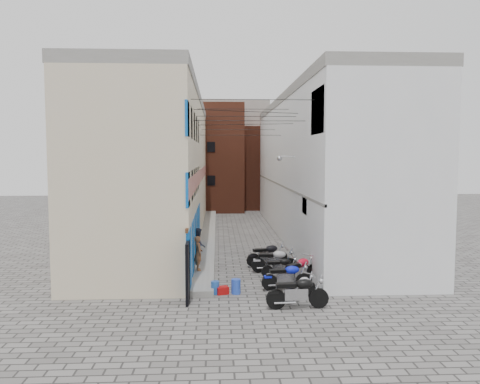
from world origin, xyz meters
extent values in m
plane|color=#575452|center=(0.00, 0.00, 0.00)|extent=(90.00, 90.00, 0.00)
cube|color=gray|center=(-2.05, 13.00, 0.12)|extent=(0.90, 26.00, 0.25)
cube|color=beige|center=(-5.00, 13.00, 4.25)|extent=(5.00, 26.00, 8.50)
cube|color=#B97368|center=(-2.54, 13.00, 4.00)|extent=(0.10, 26.00, 0.80)
cube|color=#0B55AF|center=(-2.53, 4.90, 1.30)|extent=(0.12, 10.20, 2.40)
cube|color=#0B55AF|center=(-2.55, 4.90, 5.30)|extent=(0.10, 10.20, 4.00)
cube|color=gray|center=(-5.00, 13.00, 8.75)|extent=(5.10, 26.00, 0.50)
cube|color=black|center=(-2.52, -0.40, 1.10)|extent=(0.10, 1.20, 2.20)
cube|color=silver|center=(5.00, 13.00, 4.25)|extent=(5.00, 26.00, 8.50)
cube|color=#0B55AF|center=(2.55, 1.50, 7.00)|extent=(0.10, 2.40, 1.80)
cube|color=white|center=(2.56, 4.00, 3.00)|extent=(0.08, 1.00, 0.70)
cylinder|color=#B2B2B7|center=(2.15, 7.00, 5.20)|extent=(0.80, 0.06, 0.06)
sphere|color=#B2B2B7|center=(1.75, 7.00, 5.10)|extent=(0.28, 0.28, 0.28)
cube|color=gray|center=(5.00, 13.00, 8.75)|extent=(5.10, 26.00, 0.50)
cube|color=gray|center=(2.54, 13.00, 3.40)|extent=(0.10, 26.00, 0.12)
cube|color=brown|center=(-2.00, 28.00, 5.00)|extent=(6.00, 6.00, 10.00)
cube|color=brown|center=(3.00, 30.00, 4.00)|extent=(5.00, 6.00, 8.00)
cube|color=gray|center=(0.00, 34.00, 5.50)|extent=(8.00, 5.00, 11.00)
cube|color=black|center=(0.00, 25.20, 1.20)|extent=(2.00, 0.30, 2.40)
cylinder|color=black|center=(0.00, 2.00, 7.50)|extent=(5.20, 0.02, 0.02)
cylinder|color=black|center=(0.00, 4.00, 6.80)|extent=(5.20, 0.02, 0.02)
cylinder|color=black|center=(0.00, 6.50, 7.20)|extent=(5.20, 0.02, 0.02)
cylinder|color=black|center=(0.00, 9.00, 7.80)|extent=(5.20, 0.02, 0.02)
cylinder|color=black|center=(0.00, 12.00, 6.50)|extent=(5.20, 0.02, 0.02)
cylinder|color=black|center=(0.00, 15.00, 7.00)|extent=(5.20, 0.02, 0.02)
cylinder|color=black|center=(0.00, 5.00, 7.30)|extent=(5.65, 2.07, 0.02)
cylinder|color=black|center=(0.00, 8.00, 6.90)|extent=(5.80, 1.58, 0.02)
imported|color=brown|center=(-2.29, 3.25, 1.00)|extent=(0.46, 0.61, 1.51)
imported|color=#2C3243|center=(-2.35, 4.94, 1.05)|extent=(0.65, 0.81, 1.60)
cylinder|color=blue|center=(-0.76, 0.50, 0.28)|extent=(0.37, 0.37, 0.56)
cylinder|color=#2254AD|center=(-1.55, 0.50, 0.25)|extent=(0.31, 0.31, 0.49)
cube|color=#A10B0B|center=(-1.28, 0.50, 0.14)|extent=(0.53, 0.46, 0.28)
camera|label=1|loc=(-1.45, -16.94, 5.27)|focal=35.00mm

